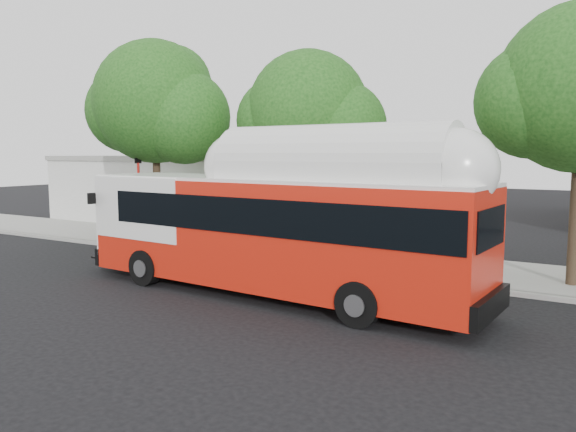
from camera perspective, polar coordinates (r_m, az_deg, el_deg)
name	(u,v)px	position (r m, az deg, el deg)	size (l,w,h in m)	color
ground	(244,291)	(18.25, -4.45, -7.66)	(120.00, 120.00, 0.00)	black
sidewalk	(334,257)	(23.71, 4.68, -4.19)	(60.00, 5.00, 0.15)	gray
curb_strip	(304,268)	(21.45, 1.60, -5.30)	(60.00, 0.30, 0.15)	gray
red_curb_segment	(240,260)	(23.04, -4.94, -4.49)	(10.00, 0.32, 0.16)	maroon
street_tree_left	(163,107)	(27.52, -12.55, 10.80)	(6.67, 5.80, 9.74)	#2D2116
street_tree_mid	(317,117)	(23.23, 2.99, 10.05)	(5.75, 5.00, 8.62)	#2D2116
low_commercial_bldg	(193,188)	(37.44, -9.61, 2.84)	(16.20, 10.20, 4.25)	silver
transit_bus	(273,233)	(17.28, -1.51, -1.79)	(14.38, 3.78, 4.21)	red
signal_pole	(139,202)	(27.12, -14.87, 1.39)	(0.12, 0.40, 4.20)	red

